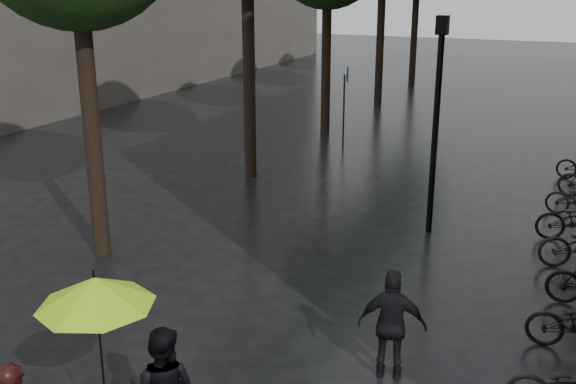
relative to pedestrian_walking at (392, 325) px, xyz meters
The scene contains 4 objects.
lime_umbrella 4.05m from the pedestrian_walking, 127.05° to the right, with size 1.22×1.22×1.79m.
pedestrian_walking is the anchor object (origin of this frame).
lamp_post 6.05m from the pedestrian_walking, 97.67° to the left, with size 0.23×0.23×4.49m.
cycle_sign 12.87m from the pedestrian_walking, 112.41° to the left, with size 0.14×0.47×2.58m.
Camera 1 is at (4.28, -2.73, 5.18)m, focal length 42.00 mm.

